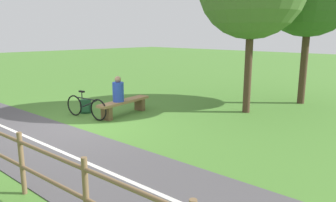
# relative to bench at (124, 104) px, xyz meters

# --- Properties ---
(ground_plane) EXTENTS (80.00, 80.00, 0.00)m
(ground_plane) POSITION_rel_bench_xyz_m (1.71, 0.12, -0.35)
(ground_plane) COLOR #477A2D
(paved_path) EXTENTS (4.82, 36.09, 0.02)m
(paved_path) POSITION_rel_bench_xyz_m (2.94, 4.12, -0.34)
(paved_path) COLOR #4C494C
(paved_path) RESTS_ON ground_plane
(path_centre_line) EXTENTS (2.08, 31.94, 0.00)m
(path_centre_line) POSITION_rel_bench_xyz_m (2.94, 4.12, -0.33)
(path_centre_line) COLOR silver
(path_centre_line) RESTS_ON paved_path
(bench) EXTENTS (2.12, 0.72, 0.49)m
(bench) POSITION_rel_bench_xyz_m (0.00, 0.00, 0.00)
(bench) COLOR #937047
(bench) RESTS_ON ground_plane
(person_seated) EXTENTS (0.40, 0.40, 0.81)m
(person_seated) POSITION_rel_bench_xyz_m (0.25, 0.04, 0.49)
(person_seated) COLOR #2847B7
(person_seated) RESTS_ON bench
(bicycle) EXTENTS (0.34, 1.75, 0.85)m
(bicycle) POSITION_rel_bench_xyz_m (1.08, -0.52, 0.01)
(bicycle) COLOR black
(bicycle) RESTS_ON ground_plane
(backpack) EXTENTS (0.38, 0.35, 0.46)m
(backpack) POSITION_rel_bench_xyz_m (0.75, -1.10, -0.12)
(backpack) COLOR #1E4C2D
(backpack) RESTS_ON ground_plane
(fence_roadside) EXTENTS (1.33, 13.42, 1.06)m
(fence_roadside) POSITION_rel_bench_xyz_m (4.27, 4.65, 0.28)
(fence_roadside) COLOR brown
(fence_roadside) RESTS_ON ground_plane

